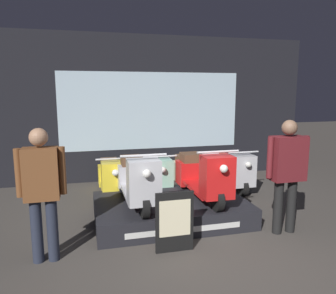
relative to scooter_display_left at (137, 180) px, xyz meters
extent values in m
plane|color=#423D38|center=(0.76, -1.50, -0.67)|extent=(30.00, 30.00, 0.00)
cube|color=black|center=(0.76, 2.54, 0.93)|extent=(7.35, 0.08, 3.20)
cube|color=silver|center=(0.76, 2.49, 0.88)|extent=(4.04, 0.01, 1.70)
cube|color=black|center=(0.52, 0.00, -0.51)|extent=(2.31, 1.50, 0.31)
cube|color=silver|center=(0.52, -0.75, -0.53)|extent=(1.62, 0.01, 0.08)
cylinder|color=black|center=(0.00, -0.61, -0.18)|extent=(0.09, 0.35, 0.35)
cylinder|color=black|center=(0.00, 0.62, -0.18)|extent=(0.09, 0.35, 0.35)
cube|color=#BCBCC1|center=(0.00, 0.00, -0.19)|extent=(0.41, 1.12, 0.05)
cube|color=#BCBCC1|center=(0.00, -0.58, 0.13)|extent=(0.43, 0.32, 0.60)
cube|color=#BCBCC1|center=(0.00, 0.59, -0.09)|extent=(0.45, 0.37, 0.40)
cube|color=brown|center=(0.00, 0.58, 0.18)|extent=(0.33, 0.33, 0.14)
cylinder|color=silver|center=(0.00, -0.59, 0.49)|extent=(0.61, 0.03, 0.03)
sphere|color=white|center=(0.00, -0.80, 0.30)|extent=(0.11, 0.11, 0.11)
cylinder|color=black|center=(1.04, -0.61, -0.18)|extent=(0.09, 0.35, 0.35)
cylinder|color=black|center=(1.04, 0.62, -0.18)|extent=(0.09, 0.35, 0.35)
cube|color=red|center=(1.04, 0.00, -0.19)|extent=(0.41, 1.12, 0.05)
cube|color=red|center=(1.04, -0.58, 0.13)|extent=(0.43, 0.32, 0.60)
cube|color=red|center=(1.04, 0.59, -0.09)|extent=(0.45, 0.37, 0.40)
cube|color=brown|center=(1.04, 0.58, 0.18)|extent=(0.33, 0.33, 0.14)
cylinder|color=silver|center=(1.04, -0.59, 0.49)|extent=(0.61, 0.03, 0.03)
sphere|color=white|center=(1.04, -0.80, 0.30)|extent=(0.11, 0.11, 0.11)
cylinder|color=black|center=(-0.27, 0.79, -0.50)|extent=(0.09, 0.35, 0.35)
cylinder|color=black|center=(-0.27, 2.01, -0.50)|extent=(0.09, 0.35, 0.35)
cube|color=yellow|center=(-0.27, 1.40, -0.50)|extent=(0.41, 1.12, 0.05)
cube|color=yellow|center=(-0.27, 0.82, -0.18)|extent=(0.43, 0.32, 0.60)
cube|color=yellow|center=(-0.27, 1.99, -0.41)|extent=(0.45, 0.37, 0.40)
cube|color=brown|center=(-0.27, 1.98, -0.13)|extent=(0.33, 0.33, 0.14)
cylinder|color=silver|center=(-0.27, 0.81, 0.18)|extent=(0.61, 0.03, 0.03)
sphere|color=white|center=(-0.27, 0.60, -0.01)|extent=(0.11, 0.11, 0.11)
cylinder|color=black|center=(0.54, 0.79, -0.50)|extent=(0.09, 0.35, 0.35)
cylinder|color=black|center=(0.54, 2.01, -0.50)|extent=(0.09, 0.35, 0.35)
cube|color=#8EC6AD|center=(0.54, 1.40, -0.50)|extent=(0.41, 1.12, 0.05)
cube|color=#8EC6AD|center=(0.54, 0.82, -0.18)|extent=(0.43, 0.32, 0.60)
cube|color=#8EC6AD|center=(0.54, 1.99, -0.41)|extent=(0.45, 0.37, 0.40)
cube|color=brown|center=(0.54, 1.98, -0.13)|extent=(0.33, 0.33, 0.14)
cylinder|color=silver|center=(0.54, 0.81, 0.18)|extent=(0.61, 0.03, 0.03)
sphere|color=white|center=(0.54, 0.60, -0.01)|extent=(0.11, 0.11, 0.11)
cylinder|color=black|center=(1.35, 0.79, -0.50)|extent=(0.09, 0.35, 0.35)
cylinder|color=black|center=(1.35, 2.01, -0.50)|extent=(0.09, 0.35, 0.35)
cube|color=beige|center=(1.35, 1.40, -0.50)|extent=(0.41, 1.12, 0.05)
cube|color=beige|center=(1.35, 0.82, -0.18)|extent=(0.43, 0.32, 0.60)
cube|color=beige|center=(1.35, 1.99, -0.41)|extent=(0.45, 0.37, 0.40)
cube|color=brown|center=(1.35, 1.98, -0.13)|extent=(0.33, 0.33, 0.14)
cylinder|color=silver|center=(1.35, 0.81, 0.18)|extent=(0.61, 0.03, 0.03)
sphere|color=white|center=(1.35, 0.60, -0.01)|extent=(0.11, 0.11, 0.11)
cylinder|color=black|center=(2.16, 0.79, -0.50)|extent=(0.09, 0.35, 0.35)
cylinder|color=black|center=(2.16, 2.01, -0.50)|extent=(0.09, 0.35, 0.35)
cube|color=#BCBCC1|center=(2.16, 1.40, -0.50)|extent=(0.41, 1.12, 0.05)
cube|color=#BCBCC1|center=(2.16, 0.82, -0.18)|extent=(0.43, 0.32, 0.60)
cube|color=#BCBCC1|center=(2.16, 1.99, -0.41)|extent=(0.45, 0.37, 0.40)
cube|color=brown|center=(2.16, 1.98, -0.13)|extent=(0.33, 0.33, 0.14)
cylinder|color=silver|center=(2.16, 0.81, 0.18)|extent=(0.61, 0.03, 0.03)
sphere|color=white|center=(2.16, 0.60, -0.01)|extent=(0.11, 0.11, 0.11)
cylinder|color=#232838|center=(-1.32, -0.85, -0.29)|extent=(0.13, 0.13, 0.76)
cylinder|color=#232838|center=(-1.14, -0.85, -0.29)|extent=(0.13, 0.13, 0.76)
cube|color=brown|center=(-1.23, -0.85, 0.39)|extent=(0.39, 0.22, 0.60)
cylinder|color=brown|center=(-1.46, -0.85, 0.42)|extent=(0.08, 0.08, 0.55)
cylinder|color=brown|center=(-1.00, -0.85, 0.42)|extent=(0.08, 0.08, 0.55)
sphere|color=#A87A5B|center=(-1.23, -0.85, 0.81)|extent=(0.21, 0.21, 0.21)
cylinder|color=black|center=(1.85, -0.85, -0.29)|extent=(0.13, 0.13, 0.77)
cylinder|color=black|center=(2.07, -0.85, -0.29)|extent=(0.13, 0.13, 0.77)
cube|color=#5B191E|center=(1.96, -0.85, 0.41)|extent=(0.47, 0.26, 0.61)
cylinder|color=#5B191E|center=(1.69, -0.85, 0.43)|extent=(0.08, 0.08, 0.56)
cylinder|color=#5B191E|center=(2.24, -0.85, 0.43)|extent=(0.08, 0.08, 0.56)
sphere|color=brown|center=(1.96, -0.85, 0.83)|extent=(0.21, 0.21, 0.21)
cube|color=black|center=(0.30, -1.01, -0.28)|extent=(0.48, 0.04, 0.77)
cube|color=beige|center=(0.30, -1.03, -0.23)|extent=(0.40, 0.01, 0.46)
camera|label=1|loc=(-0.73, -4.71, 1.32)|focal=35.00mm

